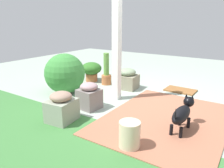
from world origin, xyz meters
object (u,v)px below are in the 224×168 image
(terracotta_pot_broad, at_px, (91,70))
(ceramic_urn, at_px, (130,135))
(stone_planter_mid, at_px, (89,96))
(dog, at_px, (182,113))
(stone_planter_far, at_px, (62,107))
(terracotta_pot_tall, at_px, (106,73))
(stone_planter_nearest, at_px, (127,79))
(porch_pillar, at_px, (117,45))
(round_shrub, at_px, (65,74))
(doormat, at_px, (180,90))

(terracotta_pot_broad, distance_m, ceramic_urn, 3.20)
(stone_planter_mid, relative_size, dog, 0.69)
(stone_planter_far, distance_m, dog, 1.82)
(stone_planter_mid, relative_size, terracotta_pot_tall, 0.62)
(stone_planter_nearest, relative_size, dog, 0.70)
(porch_pillar, xyz_separation_m, ceramic_urn, (-1.09, 1.41, -0.92))
(porch_pillar, relative_size, round_shrub, 2.52)
(terracotta_pot_broad, bearing_deg, porch_pillar, 148.76)
(dog, relative_size, doormat, 1.07)
(stone_planter_mid, xyz_separation_m, dog, (-1.64, -0.07, 0.04))
(stone_planter_nearest, distance_m, dog, 2.14)
(porch_pillar, relative_size, doormat, 3.34)
(stone_planter_mid, relative_size, doormat, 0.74)
(stone_planter_nearest, relative_size, doormat, 0.75)
(porch_pillar, height_order, terracotta_pot_tall, porch_pillar)
(terracotta_pot_broad, relative_size, doormat, 0.80)
(porch_pillar, bearing_deg, stone_planter_mid, 78.19)
(stone_planter_mid, bearing_deg, ceramic_urn, 149.71)
(terracotta_pot_tall, xyz_separation_m, doormat, (-1.70, -0.49, -0.26))
(round_shrub, xyz_separation_m, terracotta_pot_broad, (0.13, -1.07, -0.14))
(terracotta_pot_broad, distance_m, dog, 3.09)
(stone_planter_nearest, relative_size, round_shrub, 0.57)
(porch_pillar, relative_size, terracotta_pot_broad, 4.16)
(porch_pillar, distance_m, stone_planter_nearest, 1.14)
(stone_planter_far, height_order, dog, stone_planter_far)
(stone_planter_far, bearing_deg, terracotta_pot_broad, -62.57)
(stone_planter_mid, xyz_separation_m, doormat, (-1.08, -1.91, -0.22))
(dog, bearing_deg, terracotta_pot_broad, -26.57)
(ceramic_urn, bearing_deg, stone_planter_nearest, -59.51)
(terracotta_pot_tall, height_order, terracotta_pot_broad, terracotta_pot_tall)
(stone_planter_nearest, xyz_separation_m, dog, (-1.67, 1.34, 0.05))
(terracotta_pot_broad, bearing_deg, doormat, -168.22)
(stone_planter_nearest, height_order, round_shrub, round_shrub)
(doormat, bearing_deg, round_shrub, 36.46)
(terracotta_pot_tall, relative_size, dog, 1.11)
(porch_pillar, height_order, stone_planter_mid, porch_pillar)
(round_shrub, relative_size, ceramic_urn, 2.45)
(terracotta_pot_tall, distance_m, ceramic_urn, 2.84)
(ceramic_urn, bearing_deg, doormat, -86.61)
(stone_planter_nearest, xyz_separation_m, doormat, (-1.10, -0.49, -0.21))
(stone_planter_nearest, distance_m, stone_planter_far, 2.06)
(stone_planter_far, distance_m, doormat, 2.79)
(terracotta_pot_tall, relative_size, doormat, 1.19)
(porch_pillar, bearing_deg, stone_planter_far, 82.63)
(stone_planter_mid, relative_size, terracotta_pot_broad, 0.92)
(stone_planter_far, xyz_separation_m, round_shrub, (0.96, -1.03, 0.20))
(round_shrub, xyz_separation_m, dog, (-2.63, 0.31, -0.15))
(porch_pillar, relative_size, stone_planter_mid, 4.54)
(stone_planter_far, distance_m, terracotta_pot_broad, 2.37)
(porch_pillar, relative_size, dog, 3.12)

